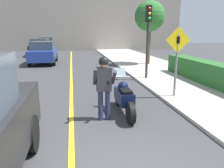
# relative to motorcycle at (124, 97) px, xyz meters

# --- Properties ---
(sidewalk_curb) EXTENTS (4.40, 44.00, 0.10)m
(sidewalk_curb) POSITION_rel_motorcycle_xyz_m (3.84, 1.09, -0.45)
(sidewalk_curb) COLOR #ADA89E
(sidewalk_curb) RESTS_ON ground
(road_center_line) EXTENTS (0.12, 36.00, 0.01)m
(road_center_line) POSITION_rel_motorcycle_xyz_m (-1.56, 3.09, -0.49)
(road_center_line) COLOR yellow
(road_center_line) RESTS_ON ground
(building_backdrop) EXTENTS (28.00, 1.20, 8.46)m
(building_backdrop) POSITION_rel_motorcycle_xyz_m (-0.96, 23.09, 3.73)
(building_backdrop) COLOR gray
(building_backdrop) RESTS_ON ground
(motorcycle) EXTENTS (0.62, 2.15, 1.29)m
(motorcycle) POSITION_rel_motorcycle_xyz_m (0.00, 0.00, 0.00)
(motorcycle) COLOR black
(motorcycle) RESTS_ON ground
(person_biker) EXTENTS (0.59, 0.48, 1.77)m
(person_biker) POSITION_rel_motorcycle_xyz_m (-0.65, -0.38, 0.59)
(person_biker) COLOR #282D4C
(person_biker) RESTS_ON ground
(crossing_sign) EXTENTS (0.91, 0.08, 2.47)m
(crossing_sign) POSITION_rel_motorcycle_xyz_m (2.18, 1.15, 1.09)
(crossing_sign) COLOR slate
(crossing_sign) RESTS_ON sidewalk_curb
(traffic_light) EXTENTS (0.26, 0.30, 3.50)m
(traffic_light) POSITION_rel_motorcycle_xyz_m (2.20, 4.31, 2.05)
(traffic_light) COLOR #2D2D30
(traffic_light) RESTS_ON sidewalk_curb
(hedge_row) EXTENTS (0.90, 5.85, 0.95)m
(hedge_row) POSITION_rel_motorcycle_xyz_m (4.64, 3.23, 0.08)
(hedge_row) COLOR #286028
(hedge_row) RESTS_ON sidewalk_curb
(street_tree) EXTENTS (2.10, 2.10, 4.38)m
(street_tree) POSITION_rel_motorcycle_xyz_m (3.97, 9.07, 2.90)
(street_tree) COLOR brown
(street_tree) RESTS_ON sidewalk_curb
(parked_car_blue) EXTENTS (1.88, 4.20, 1.68)m
(parked_car_blue) POSITION_rel_motorcycle_xyz_m (-3.60, 11.29, 0.36)
(parked_car_blue) COLOR black
(parked_car_blue) RESTS_ON ground
(parked_car_black) EXTENTS (1.88, 4.20, 1.68)m
(parked_car_black) POSITION_rel_motorcycle_xyz_m (-4.58, 17.27, 0.36)
(parked_car_black) COLOR black
(parked_car_black) RESTS_ON ground
(parked_car_green) EXTENTS (1.88, 4.20, 1.68)m
(parked_car_green) POSITION_rel_motorcycle_xyz_m (-4.57, 23.20, 0.36)
(parked_car_green) COLOR black
(parked_car_green) RESTS_ON ground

